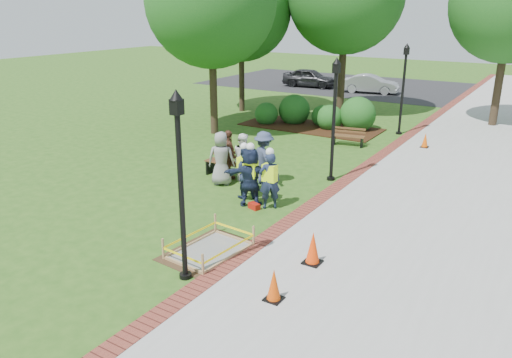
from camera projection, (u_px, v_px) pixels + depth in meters
The scene contains 33 objects.
ground at pixel (219, 220), 14.33m from camera, with size 100.00×100.00×0.00m, color #285116.
sidewalk at pixel (469, 161), 19.82m from camera, with size 6.00×60.00×0.02m, color #9E9E99.
brick_edging at pixel (389, 149), 21.45m from camera, with size 0.50×60.00×0.03m, color maroon.
mulch_bed at pixel (310, 127), 25.44m from camera, with size 7.00×3.00×0.05m, color #381E0F.
parking_lot at pixel (440, 92), 35.95m from camera, with size 36.00×12.00×0.01m, color black.
wet_concrete_pad at pixel (210, 244), 12.39m from camera, with size 1.89×2.44×0.55m.
bench_near at pixel (227, 168), 18.00m from camera, with size 1.68×0.58×0.90m.
bench_far at pixel (348, 140), 22.00m from camera, with size 1.50×0.74×0.78m.
cone_front at pixel (274, 286), 10.30m from camera, with size 0.37×0.37×0.73m.
cone_back at pixel (313, 249), 11.78m from camera, with size 0.42×0.42×0.83m.
cone_far at pixel (425, 141), 21.65m from camera, with size 0.33×0.33×0.66m.
toolbox at pixel (254, 206), 15.11m from camera, with size 0.36×0.20×0.18m, color #A0160C.
lamp_near at pixel (180, 174), 10.49m from camera, with size 0.28×0.28×4.26m.
lamp_mid at pixel (334, 111), 16.90m from camera, with size 0.28×0.28×4.26m.
lamp_far at pixel (404, 82), 23.30m from camera, with size 0.28×0.28×4.26m.
tree_left at pixel (211, 2), 22.34m from camera, with size 5.93×5.93×9.01m.
tree_right at pixel (511, 3), 23.97m from camera, with size 5.75×5.75×8.88m.
tree_far at pixel (241, 11), 27.72m from camera, with size 5.59×5.59×8.44m.
shrub_a at pixel (266, 124), 26.24m from camera, with size 1.21×1.21×1.21m, color #164F1A.
shrub_b at pixel (294, 123), 26.41m from camera, with size 1.63×1.63×1.63m, color #164F1A.
shrub_c at pixel (329, 129), 25.10m from camera, with size 1.32×1.32×1.32m, color #164F1A.
shrub_d at pixel (357, 130), 24.95m from camera, with size 1.78×1.78×1.78m, color #164F1A.
shrub_e at pixel (322, 125), 25.91m from camera, with size 1.13×1.13×1.13m, color #164F1A.
casual_person_a at pixel (221, 159), 16.96m from camera, with size 0.70×0.61×1.86m.
casual_person_b at pixel (251, 167), 16.38m from camera, with size 0.59×0.45×1.65m.
casual_person_c at pixel (243, 158), 17.32m from camera, with size 0.64×0.63×1.71m.
casual_person_d at pixel (228, 155), 17.55m from camera, with size 0.67×0.59×1.76m.
casual_person_e at pixel (264, 158), 16.96m from camera, with size 0.71×0.63×1.86m.
hivis_worker_a at pixel (251, 175), 15.11m from camera, with size 0.70×0.59×2.00m.
hivis_worker_b at pixel (270, 179), 14.91m from camera, with size 0.66×0.64×1.90m.
hivis_worker_c at pixel (244, 171), 15.78m from camera, with size 0.64×0.57×1.82m.
parked_car_a at pixel (309, 87), 38.38m from camera, with size 4.69×2.04×1.53m, color #232326.
parked_car_b at pixel (370, 93), 35.65m from camera, with size 4.30×1.87×1.40m, color #ABAAB0.
Camera 1 is at (7.89, -10.58, 5.79)m, focal length 35.00 mm.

